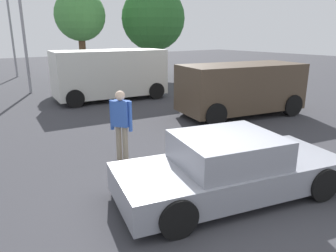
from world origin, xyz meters
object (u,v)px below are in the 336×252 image
object	(u,v)px
pedestrian	(121,120)
dog	(243,137)
sedan_foreground	(230,168)
suv_dark	(241,88)
van_white	(110,73)
light_post_far	(9,15)

from	to	relation	value
pedestrian	dog	bearing A→B (deg)	124.09
sedan_foreground	dog	world-z (taller)	sedan_foreground
pedestrian	sedan_foreground	bearing A→B (deg)	70.35
suv_dark	pedestrian	distance (m)	5.83
dog	pedestrian	xyz separation A→B (m)	(-3.05, 1.12, 0.74)
dog	van_white	distance (m)	8.10
suv_dark	light_post_far	bearing A→B (deg)	-64.02
suv_dark	light_post_far	distance (m)	17.47
dog	suv_dark	size ratio (longest dim) A/B	0.13
van_white	light_post_far	size ratio (longest dim) A/B	0.85
light_post_far	dog	bearing A→B (deg)	-84.78
pedestrian	light_post_far	bearing A→B (deg)	-129.87
dog	suv_dark	distance (m)	3.67
dog	suv_dark	bearing A→B (deg)	-109.13
sedan_foreground	light_post_far	distance (m)	21.03
van_white	suv_dark	xyz separation A→B (m)	(2.57, -5.59, -0.17)
sedan_foreground	dog	distance (m)	2.80
sedan_foreground	light_post_far	world-z (taller)	light_post_far
dog	light_post_far	bearing A→B (deg)	-57.00
dog	light_post_far	size ratio (longest dim) A/B	0.10
sedan_foreground	van_white	xyz separation A→B (m)	(2.32, 9.67, 0.66)
sedan_foreground	pedestrian	bearing A→B (deg)	119.78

